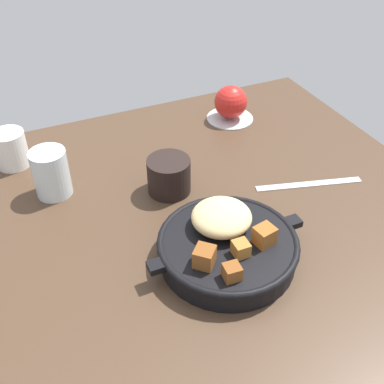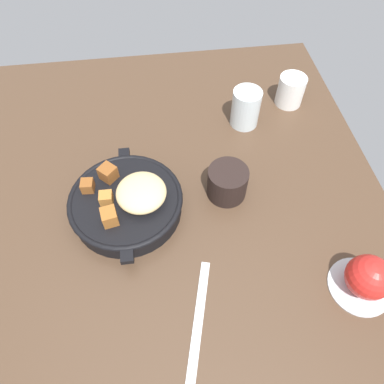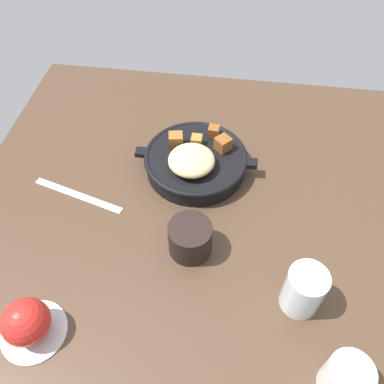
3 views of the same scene
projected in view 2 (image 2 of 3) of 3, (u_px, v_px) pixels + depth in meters
ground_plane at (172, 196)px, 79.19cm from camera, size 103.71×92.57×2.40cm
cast_iron_skillet at (128, 202)px, 73.08cm from camera, size 27.72×23.41×8.43cm
saucer_plate at (359, 286)px, 65.62cm from camera, size 11.39×11.39×0.60cm
red_apple at (369, 277)px, 62.15cm from camera, size 7.94×7.94×7.94cm
butter_knife at (198, 320)px, 62.19cm from camera, size 21.50×7.40×0.36cm
white_creamer_pitcher at (291, 91)px, 92.19cm from camera, size 6.87×6.87×7.83cm
coffee_mug_dark at (227, 183)px, 75.38cm from camera, size 8.50×8.50×7.11cm
water_glass_tall at (246, 108)px, 87.05cm from camera, size 6.97×6.97×9.58cm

